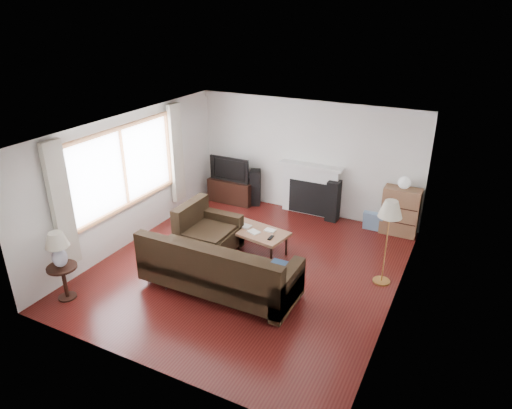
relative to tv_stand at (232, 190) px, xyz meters
The scene contains 17 objects.
room 3.17m from the tv_stand, 55.18° to the right, with size 5.10×5.60×2.54m.
window 3.05m from the tv_stand, 105.21° to the right, with size 0.12×2.74×1.54m, color #915B35.
curtain_near 4.40m from the tv_stand, 99.17° to the right, with size 0.10×0.35×2.10m, color beige.
curtain_far 1.75m from the tv_stand, 120.38° to the right, with size 0.10×0.35×2.10m, color beige.
fireplace 1.90m from the tv_stand, ahead, with size 1.40×0.26×1.15m, color white.
tv_stand is the anchor object (origin of this frame).
television 0.56m from the tv_stand, ahead, with size 0.99×0.13×0.57m, color black.
speaker_left 0.59m from the tv_stand, ahead, with size 0.23×0.28×0.84m, color black.
speaker_right 2.44m from the tv_stand, ahead, with size 0.25×0.30×0.89m, color black.
bookshelf 3.84m from the tv_stand, ahead, with size 0.72×0.34×0.98m, color brown.
globe_lamp 3.92m from the tv_stand, ahead, with size 0.24×0.24×0.24m, color white.
sectional_sofa 3.71m from the tv_stand, 63.71° to the right, with size 2.78×2.03×0.90m, color black.
coffee_table 2.51m from the tv_stand, 50.42° to the right, with size 1.18×0.65×0.46m, color #8B5E42.
footstool 3.01m from the tv_stand, 78.86° to the right, with size 0.43×0.43×0.36m, color black.
floor_lamp 4.39m from the tv_stand, 25.51° to the right, with size 0.38×0.38×1.49m, color #B7823F.
side_table 4.61m from the tv_stand, 95.32° to the right, with size 0.46×0.46×0.58m, color black.
table_lamp 4.65m from the tv_stand, 95.32° to the right, with size 0.36×0.36×0.58m, color silver.
Camera 1 is at (3.26, -6.17, 4.29)m, focal length 32.00 mm.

